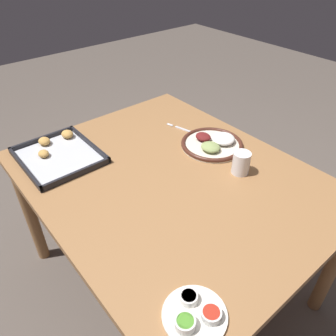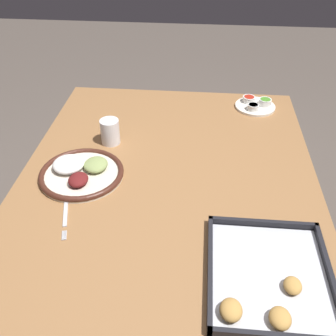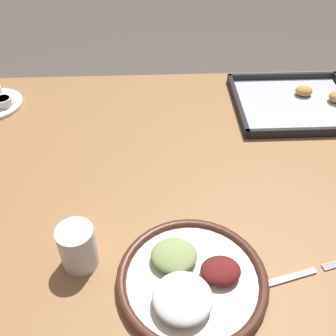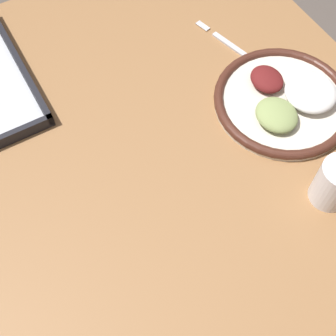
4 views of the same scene
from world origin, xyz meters
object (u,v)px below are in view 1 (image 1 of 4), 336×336
object	(u,v)px
fork	(185,130)
drinking_cup	(241,163)
dinner_plate	(213,143)
baking_tray	(58,153)
saucer_plate	(195,314)

from	to	relation	value
fork	drinking_cup	world-z (taller)	drinking_cup
dinner_plate	baking_tray	xyz separation A→B (m)	(0.39, 0.59, -0.00)
fork	baking_tray	distance (m)	0.62
dinner_plate	saucer_plate	xyz separation A→B (m)	(-0.55, 0.64, -0.00)
dinner_plate	baking_tray	world-z (taller)	dinner_plate
saucer_plate	drinking_cup	xyz separation A→B (m)	(0.34, -0.58, 0.03)
fork	baking_tray	bearing A→B (deg)	56.34
fork	baking_tray	world-z (taller)	baking_tray
saucer_plate	fork	bearing A→B (deg)	-40.76
fork	baking_tray	xyz separation A→B (m)	(0.20, 0.58, 0.01)
baking_tray	drinking_cup	xyz separation A→B (m)	(-0.60, -0.53, 0.04)
dinner_plate	drinking_cup	size ratio (longest dim) A/B	2.99
dinner_plate	saucer_plate	world-z (taller)	dinner_plate
fork	saucer_plate	xyz separation A→B (m)	(-0.73, 0.63, 0.01)
saucer_plate	drinking_cup	distance (m)	0.67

